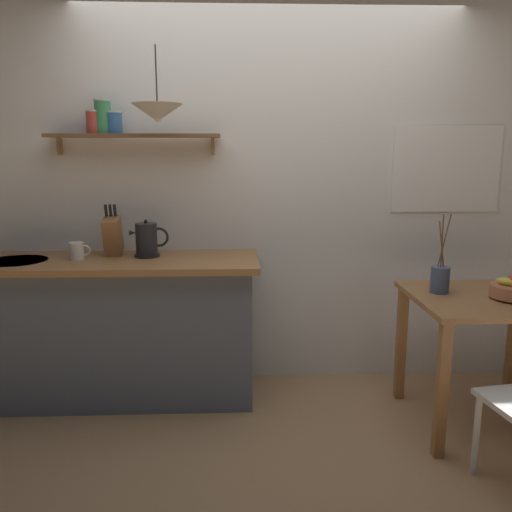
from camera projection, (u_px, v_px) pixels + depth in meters
The scene contains 10 objects.
ground_plane at pixel (274, 417), 3.20m from camera, with size 14.00×14.00×0.00m, color #A87F56.
back_wall at pixel (298, 187), 3.58m from camera, with size 6.80×0.11×2.70m.
kitchen_counter at pixel (116, 328), 3.38m from camera, with size 1.83×0.63×0.93m.
wall_shelf at pixel (119, 128), 3.30m from camera, with size 1.09×0.20×0.34m.
dining_table at pixel (485, 319), 3.01m from camera, with size 0.83×0.78×0.78m.
twig_vase at pixel (440, 279), 3.04m from camera, with size 0.11×0.11×0.46m.
electric_kettle at pixel (147, 240), 3.33m from camera, with size 0.25×0.16×0.24m.
knife_block at pixel (113, 235), 3.34m from camera, with size 0.10×0.19×0.33m.
coffee_mug_by_sink at pixel (77, 251), 3.25m from camera, with size 0.14×0.09×0.11m.
pendant_lamp at pixel (157, 113), 3.05m from camera, with size 0.30×0.30×0.43m.
Camera 1 is at (-0.23, -2.94, 1.59)m, focal length 36.87 mm.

